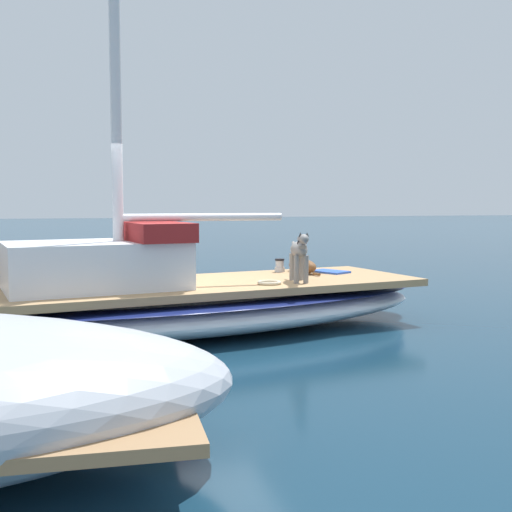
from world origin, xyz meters
The scene contains 9 objects.
ground_plane centered at (0.00, 0.00, 0.00)m, with size 120.00×120.00×0.00m, color #143347.
sailboat_main centered at (0.00, 0.00, 0.34)m, with size 3.67×7.55×0.66m.
mast_main centered at (-0.15, 0.73, 3.72)m, with size 0.14×2.27×6.84m.
cabin_house centered at (-0.20, 1.10, 1.01)m, with size 1.74×2.43×0.84m.
dog_grey centered at (-0.29, -1.54, 1.08)m, with size 0.94×0.30×0.70m.
dog_brown centered at (0.74, -1.97, 0.77)m, with size 0.95×0.34×0.22m.
deck_winch centered at (1.01, -1.68, 0.76)m, with size 0.16×0.16×0.21m.
coiled_rope centered at (-0.39, -1.07, 0.68)m, with size 0.32×0.32×0.04m, color beige.
deck_towel centered at (0.70, -2.40, 0.68)m, with size 0.56×0.36×0.03m, color blue.
Camera 1 is at (-8.68, 1.50, 1.78)m, focal length 45.71 mm.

